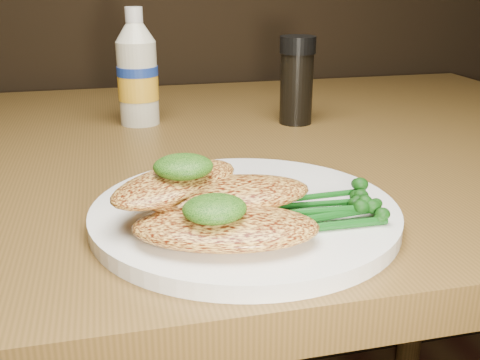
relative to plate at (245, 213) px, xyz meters
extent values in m
cylinder|color=white|center=(0.00, 0.00, 0.00)|extent=(0.27, 0.27, 0.01)
ellipsoid|color=#EDB24B|center=(-0.03, -0.06, 0.02)|extent=(0.16, 0.11, 0.02)
ellipsoid|color=#EDB24B|center=(-0.02, -0.02, 0.03)|extent=(0.14, 0.07, 0.02)
ellipsoid|color=#EDB24B|center=(-0.06, 0.00, 0.03)|extent=(0.14, 0.13, 0.02)
ellipsoid|color=black|center=(-0.04, -0.07, 0.04)|extent=(0.05, 0.05, 0.02)
ellipsoid|color=black|center=(-0.05, -0.01, 0.05)|extent=(0.06, 0.05, 0.02)
camera|label=1|loc=(-0.11, -0.44, 0.20)|focal=42.27mm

